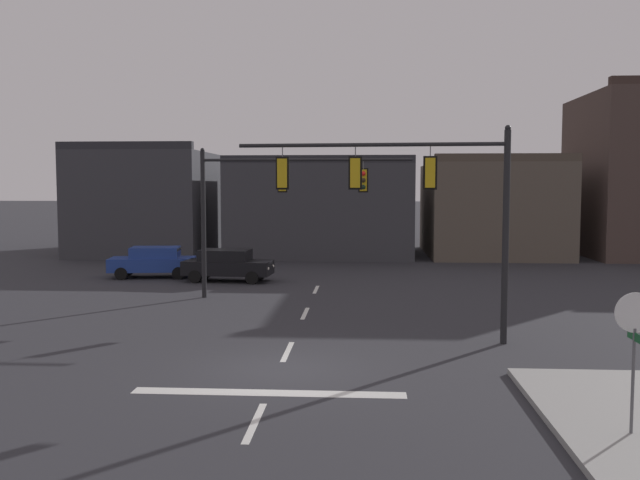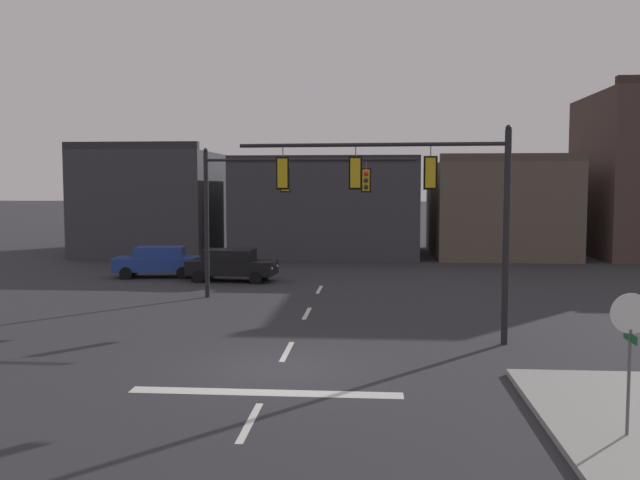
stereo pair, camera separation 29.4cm
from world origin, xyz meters
name	(u,v)px [view 1 (the left image)]	position (x,y,z in m)	size (l,w,h in m)	color
ground_plane	(279,370)	(0.00, 0.00, 0.00)	(400.00, 400.00, 0.00)	#2B2B30
stop_bar_paint	(268,393)	(0.00, -2.00, 0.00)	(6.40, 0.50, 0.01)	silver
lane_centreline	(287,351)	(0.00, 2.00, 0.00)	(0.16, 26.40, 0.01)	silver
signal_mast_near_side	(415,192)	(3.76, 3.61, 4.62)	(8.28, 0.76, 6.62)	black
signal_mast_far_side	(267,195)	(-1.92, 11.43, 4.43)	(8.98, 0.36, 6.42)	black
stop_sign	(635,329)	(7.25, -4.53, 2.14)	(0.76, 0.64, 2.83)	#56565B
car_lot_nearside	(153,261)	(-8.85, 17.71, 0.86)	(4.62, 2.37, 1.61)	navy
car_lot_middle	(227,264)	(-4.67, 16.50, 0.86)	(4.57, 2.22, 1.61)	black
building_row	(469,198)	(9.53, 31.09, 3.97)	(53.45, 13.59, 11.49)	#38383D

